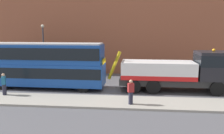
{
  "coord_description": "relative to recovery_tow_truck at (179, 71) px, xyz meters",
  "views": [
    {
      "loc": [
        1.81,
        -19.35,
        5.11
      ],
      "look_at": [
        -0.0,
        -0.46,
        2.0
      ],
      "focal_mm": 35.48,
      "sensor_mm": 36.0,
      "label": 1
    }
  ],
  "objects": [
    {
      "name": "street_lamp",
      "position": [
        -14.13,
        5.66,
        1.71
      ],
      "size": [
        0.36,
        0.36,
        5.83
      ],
      "color": "#38383D",
      "rests_on": "ground_plane"
    },
    {
      "name": "near_kerb",
      "position": [
        -5.69,
        -3.73,
        -1.68
      ],
      "size": [
        60.0,
        2.8,
        0.15
      ],
      "primitive_type": "cube",
      "color": "gray",
      "rests_on": "ground_plane"
    },
    {
      "name": "recovery_tow_truck",
      "position": [
        0.0,
        0.0,
        0.0
      ],
      "size": [
        10.17,
        2.81,
        3.67
      ],
      "rotation": [
        0.0,
        0.0,
        -0.02
      ],
      "color": "#2D2D2D",
      "rests_on": "ground_plane"
    },
    {
      "name": "pedestrian_bystander",
      "position": [
        -3.99,
        -4.28,
        -0.77
      ],
      "size": [
        0.47,
        0.39,
        1.71
      ],
      "rotation": [
        0.0,
        0.0,
        1.95
      ],
      "color": "#232333",
      "rests_on": "near_kerb"
    },
    {
      "name": "pedestrian_onlooker",
      "position": [
        -13.87,
        -2.99,
        -0.77
      ],
      "size": [
        0.38,
        0.47,
        1.71
      ],
      "rotation": [
        0.0,
        0.0,
        0.35
      ],
      "color": "#232333",
      "rests_on": "near_kerb"
    },
    {
      "name": "double_decker_bus",
      "position": [
        -11.89,
        0.01,
        0.47
      ],
      "size": [
        11.09,
        2.76,
        4.06
      ],
      "rotation": [
        0.0,
        0.0,
        -0.02
      ],
      "color": "#19479E",
      "rests_on": "ground_plane"
    },
    {
      "name": "ground_plane",
      "position": [
        -5.69,
        0.47,
        -1.76
      ],
      "size": [
        120.0,
        120.0,
        0.0
      ],
      "primitive_type": "plane",
      "color": "#4C4C51"
    },
    {
      "name": "building_facade",
      "position": [
        -5.69,
        7.85,
        6.31
      ],
      "size": [
        60.0,
        1.5,
        16.0
      ],
      "color": "#935138",
      "rests_on": "ground_plane"
    }
  ]
}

